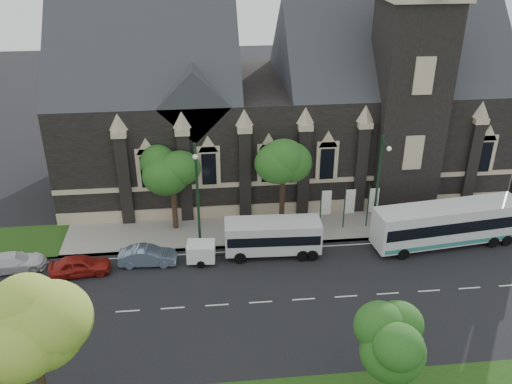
{
  "coord_description": "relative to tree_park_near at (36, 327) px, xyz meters",
  "views": [
    {
      "loc": [
        -3.53,
        -30.19,
        24.07
      ],
      "look_at": [
        0.32,
        6.0,
        5.44
      ],
      "focal_mm": 38.86,
      "sensor_mm": 36.0,
      "label": 1
    }
  ],
  "objects": [
    {
      "name": "street_lamp_near",
      "position": [
        21.77,
        15.86,
        -1.3
      ],
      "size": [
        0.36,
        1.88,
        9.0
      ],
      "color": "#15311E",
      "rests_on": "ground"
    },
    {
      "name": "box_trailer",
      "position": [
        7.83,
        14.12,
        -5.49
      ],
      "size": [
        3.11,
        1.83,
        1.63
      ],
      "rotation": [
        0.0,
        0.0,
        -0.08
      ],
      "color": "white",
      "rests_on": "ground"
    },
    {
      "name": "car_far_white",
      "position": [
        -6.08,
        14.58,
        -5.74
      ],
      "size": [
        4.83,
        2.45,
        1.34
      ],
      "primitive_type": "imported",
      "rotation": [
        0.0,
        0.0,
        1.7
      ],
      "color": "silver",
      "rests_on": "ground"
    },
    {
      "name": "ground",
      "position": [
        11.77,
        8.77,
        -6.42
      ],
      "size": [
        160.0,
        160.0,
        0.0
      ],
      "primitive_type": "plane",
      "color": "black",
      "rests_on": "ground"
    },
    {
      "name": "tree_park_east",
      "position": [
        17.95,
        -0.55,
        -1.8
      ],
      "size": [
        3.4,
        3.4,
        6.28
      ],
      "color": "black",
      "rests_on": "ground"
    },
    {
      "name": "sedan",
      "position": [
        3.79,
        14.28,
        -5.7
      ],
      "size": [
        4.41,
        1.73,
        1.43
      ],
      "primitive_type": "imported",
      "rotation": [
        0.0,
        0.0,
        1.52
      ],
      "color": "slate",
      "rests_on": "ground"
    },
    {
      "name": "banner_flag_left",
      "position": [
        18.06,
        17.77,
        -4.03
      ],
      "size": [
        0.9,
        0.1,
        4.0
      ],
      "color": "#15311E",
      "rests_on": "ground"
    },
    {
      "name": "banner_flag_right",
      "position": [
        22.06,
        17.77,
        -4.03
      ],
      "size": [
        0.9,
        0.1,
        4.0
      ],
      "color": "#15311E",
      "rests_on": "ground"
    },
    {
      "name": "tree_walk_left",
      "position": [
        5.97,
        19.47,
        -0.68
      ],
      "size": [
        3.91,
        3.91,
        7.64
      ],
      "color": "black",
      "rests_on": "ground"
    },
    {
      "name": "banner_flag_center",
      "position": [
        20.06,
        17.77,
        -4.03
      ],
      "size": [
        0.9,
        0.1,
        4.0
      ],
      "color": "#15311E",
      "rests_on": "ground"
    },
    {
      "name": "street_lamp_mid",
      "position": [
        7.77,
        15.86,
        -1.3
      ],
      "size": [
        0.36,
        1.88,
        9.0
      ],
      "color": "#15311E",
      "rests_on": "ground"
    },
    {
      "name": "tree_park_near",
      "position": [
        0.0,
        0.0,
        0.0
      ],
      "size": [
        4.42,
        4.42,
        8.56
      ],
      "color": "black",
      "rests_on": "ground"
    },
    {
      "name": "sidewalk",
      "position": [
        11.77,
        18.27,
        -6.34
      ],
      "size": [
        80.0,
        5.0,
        0.15
      ],
      "primitive_type": "cube",
      "color": "gray",
      "rests_on": "ground"
    },
    {
      "name": "tour_coach",
      "position": [
        27.3,
        14.58,
        -4.52
      ],
      "size": [
        12.16,
        3.92,
        3.49
      ],
      "rotation": [
        0.0,
        0.0,
        0.12
      ],
      "color": "silver",
      "rests_on": "ground"
    },
    {
      "name": "shuttle_bus",
      "position": [
        13.4,
        14.69,
        -4.77
      ],
      "size": [
        7.46,
        2.86,
        2.84
      ],
      "rotation": [
        0.0,
        0.0,
        -0.04
      ],
      "color": "silver",
      "rests_on": "ground"
    },
    {
      "name": "car_far_red",
      "position": [
        -1.07,
        13.48,
        -5.67
      ],
      "size": [
        4.55,
        2.22,
        1.5
      ],
      "primitive_type": "imported",
      "rotation": [
        0.0,
        0.0,
        1.68
      ],
      "color": "maroon",
      "rests_on": "ground"
    },
    {
      "name": "museum",
      "position": [
        16.89,
        27.55,
        1.75
      ],
      "size": [
        40.0,
        17.7,
        29.9
      ],
      "color": "black",
      "rests_on": "ground"
    },
    {
      "name": "tree_walk_right",
      "position": [
        14.98,
        19.48,
        -0.6
      ],
      "size": [
        4.08,
        4.08,
        7.8
      ],
      "color": "black",
      "rests_on": "ground"
    }
  ]
}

